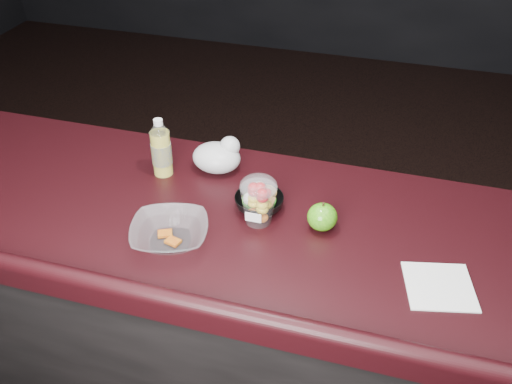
% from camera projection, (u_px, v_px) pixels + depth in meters
% --- Properties ---
extents(counter, '(4.06, 0.71, 1.02)m').
position_uv_depth(counter, '(243.00, 338.00, 1.88)').
color(counter, black).
rests_on(counter, ground).
extents(lemonade_bottle, '(0.06, 0.06, 0.19)m').
position_uv_depth(lemonade_bottle, '(161.00, 151.00, 1.72)').
color(lemonade_bottle, gold).
rests_on(lemonade_bottle, counter).
extents(fruit_cup, '(0.10, 0.10, 0.15)m').
position_uv_depth(fruit_cup, '(258.00, 199.00, 1.53)').
color(fruit_cup, white).
rests_on(fruit_cup, counter).
extents(green_apple, '(0.08, 0.08, 0.09)m').
position_uv_depth(green_apple, '(322.00, 217.00, 1.53)').
color(green_apple, '#25740D').
rests_on(green_apple, counter).
extents(plastic_bag, '(0.15, 0.12, 0.11)m').
position_uv_depth(plastic_bag, '(218.00, 156.00, 1.75)').
color(plastic_bag, silver).
rests_on(plastic_bag, counter).
extents(snack_bowl, '(0.17, 0.17, 0.08)m').
position_uv_depth(snack_bowl, '(259.00, 201.00, 1.61)').
color(snack_bowl, black).
rests_on(snack_bowl, counter).
extents(takeout_bowl, '(0.25, 0.25, 0.05)m').
position_uv_depth(takeout_bowl, '(170.00, 233.00, 1.49)').
color(takeout_bowl, silver).
rests_on(takeout_bowl, counter).
extents(paper_napkin, '(0.19, 0.19, 0.00)m').
position_uv_depth(paper_napkin, '(439.00, 286.00, 1.37)').
color(paper_napkin, white).
rests_on(paper_napkin, counter).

